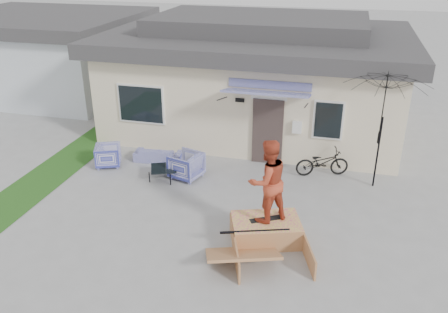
% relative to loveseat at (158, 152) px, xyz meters
% --- Properties ---
extents(ground, '(90.00, 90.00, 0.00)m').
position_rel_loveseat_xyz_m(ground, '(2.38, -3.73, -0.30)').
color(ground, gray).
rests_on(ground, ground).
extents(grass_strip, '(1.40, 8.00, 0.01)m').
position_rel_loveseat_xyz_m(grass_strip, '(-2.82, -1.73, -0.29)').
color(grass_strip, '#1D4A17').
rests_on(grass_strip, ground).
extents(house, '(10.80, 8.49, 4.10)m').
position_rel_loveseat_xyz_m(house, '(2.38, 4.27, 1.64)').
color(house, beige).
rests_on(house, ground).
extents(neighbor_house, '(8.60, 7.60, 3.50)m').
position_rel_loveseat_xyz_m(neighbor_house, '(-8.12, 6.27, 1.49)').
color(neighbor_house, silver).
rests_on(neighbor_house, ground).
extents(loveseat, '(1.55, 0.59, 0.59)m').
position_rel_loveseat_xyz_m(loveseat, '(0.00, 0.00, 0.00)').
color(loveseat, navy).
rests_on(loveseat, ground).
extents(armchair_left, '(0.93, 0.95, 0.76)m').
position_rel_loveseat_xyz_m(armchair_left, '(-1.36, -0.75, 0.09)').
color(armchair_left, navy).
rests_on(armchair_left, ground).
extents(armchair_right, '(0.99, 1.03, 0.86)m').
position_rel_loveseat_xyz_m(armchair_right, '(1.25, -0.90, 0.13)').
color(armchair_right, navy).
rests_on(armchair_right, ground).
extents(coffee_table, '(0.96, 0.96, 0.36)m').
position_rel_loveseat_xyz_m(coffee_table, '(0.64, -1.15, -0.12)').
color(coffee_table, black).
rests_on(coffee_table, ground).
extents(bicycle, '(1.69, 1.06, 1.02)m').
position_rel_loveseat_xyz_m(bicycle, '(5.14, 0.28, 0.21)').
color(bicycle, black).
rests_on(bicycle, ground).
extents(patio_umbrella, '(2.87, 2.77, 2.20)m').
position_rel_loveseat_xyz_m(patio_umbrella, '(6.64, -0.04, 1.45)').
color(patio_umbrella, black).
rests_on(patio_umbrella, ground).
extents(skate_ramp, '(2.16, 2.49, 0.52)m').
position_rel_loveseat_xyz_m(skate_ramp, '(4.11, -3.50, -0.04)').
color(skate_ramp, '#A26B41').
rests_on(skate_ramp, ground).
extents(skateboard, '(0.76, 0.55, 0.05)m').
position_rel_loveseat_xyz_m(skateboard, '(4.09, -3.45, 0.25)').
color(skateboard, black).
rests_on(skateboard, skate_ramp).
extents(skater, '(1.22, 1.20, 1.97)m').
position_rel_loveseat_xyz_m(skater, '(4.09, -3.45, 1.26)').
color(skater, '#B24027').
rests_on(skater, skateboard).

